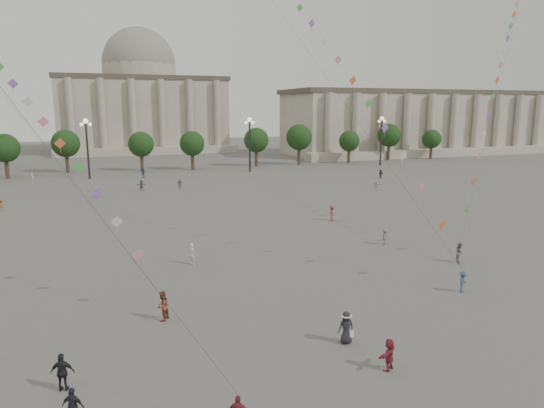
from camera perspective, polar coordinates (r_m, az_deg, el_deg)
name	(u,v)px	position (r m, az deg, el deg)	size (l,w,h in m)	color
ground	(368,336)	(28.49, 11.25, -14.96)	(360.00, 360.00, 0.00)	#5B5855
hall_east	(427,122)	(145.70, 17.75, 9.14)	(84.00, 26.22, 17.20)	gray
hall_central	(141,102)	(151.55, -15.11, 11.54)	(48.30, 34.30, 35.50)	gray
tree_row	(167,143)	(100.88, -12.24, 6.98)	(137.12, 5.12, 8.00)	#3C2C1E
lamp_post_mid_west	(87,137)	(91.86, -20.97, 7.32)	(2.00, 0.90, 10.65)	#262628
lamp_post_mid_east	(250,134)	(96.19, -2.65, 8.19)	(2.00, 0.90, 10.65)	#262628
lamp_post_far_east	(381,132)	(108.94, 12.76, 8.29)	(2.00, 0.90, 10.65)	#262628
person_crowd_0	(143,173)	(90.78, -14.92, 3.56)	(1.07, 0.44, 1.82)	navy
person_crowd_4	(97,192)	(72.65, -19.91, 1.33)	(1.49, 0.47, 1.61)	white
person_crowd_6	(385,237)	(46.16, 13.16, -3.76)	(0.98, 0.56, 1.52)	slate
person_crowd_7	(376,185)	(76.55, 12.16, 2.22)	(1.47, 0.47, 1.59)	silver
person_crowd_8	(332,213)	(54.86, 7.09, -1.08)	(1.09, 0.62, 1.68)	maroon
person_crowd_9	(381,174)	(89.55, 12.67, 3.48)	(1.46, 0.46, 1.57)	black
person_crowd_10	(33,178)	(91.05, -26.34, 2.77)	(0.65, 0.42, 1.77)	silver
person_crowd_12	(142,185)	(76.84, -15.10, 2.15)	(1.55, 0.49, 1.67)	slate
person_crowd_13	(192,254)	(39.95, -9.37, -5.80)	(0.63, 0.42, 1.74)	beige
person_crowd_16	(180,184)	(76.60, -10.80, 2.30)	(0.95, 0.40, 1.63)	slate
person_crowd_17	(1,205)	(67.80, -29.23, -0.14)	(0.99, 0.57, 1.54)	brown
tourist_1	(73,406)	(22.37, -22.36, -21.16)	(0.93, 0.39, 1.59)	#222227
tourist_2	(389,354)	(25.11, 13.61, -16.83)	(1.47, 0.47, 1.59)	maroon
tourist_4	(63,372)	(24.73, -23.42, -17.71)	(1.04, 0.43, 1.78)	black
kite_flyer_0	(162,306)	(30.15, -12.77, -11.61)	(0.89, 0.69, 1.82)	brown
kite_flyer_1	(463,282)	(36.13, 21.55, -8.51)	(0.97, 0.56, 1.50)	#30496D
kite_flyer_2	(460,252)	(42.73, 21.22, -5.34)	(0.82, 0.64, 1.69)	slate
hat_person	(346,327)	(27.13, 8.72, -14.11)	(0.91, 0.63, 1.78)	black
kite_train_east	(512,26)	(66.04, 26.39, 18.26)	(35.39, 28.67, 59.40)	#3F3F3F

